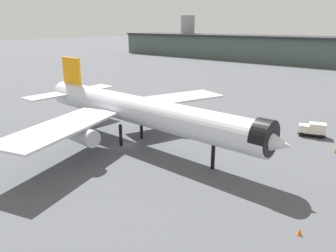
# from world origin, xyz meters

# --- Properties ---
(ground) EXTENTS (900.00, 900.00, 0.00)m
(ground) POSITION_xyz_m (0.00, 0.00, 0.00)
(ground) COLOR #4C4F54
(airliner_near_gate) EXTENTS (60.76, 55.30, 16.02)m
(airliner_near_gate) POSITION_xyz_m (2.32, 2.06, 7.05)
(airliner_near_gate) COLOR silver
(airliner_near_gate) RESTS_ON ground
(terminal_building) EXTENTS (235.25, 51.41, 29.74)m
(terminal_building) POSITION_xyz_m (-35.12, 171.54, 8.41)
(terminal_building) COLOR #475651
(terminal_building) RESTS_ON ground
(service_truck_front) EXTENTS (5.86, 3.54, 3.00)m
(service_truck_front) POSITION_xyz_m (29.50, 28.10, 1.59)
(service_truck_front) COLOR black
(service_truck_front) RESTS_ON ground
(baggage_tug_wing) EXTENTS (3.36, 2.21, 1.85)m
(baggage_tug_wing) POSITION_xyz_m (-21.98, 29.30, 0.97)
(baggage_tug_wing) COLOR black
(baggage_tug_wing) RESTS_ON ground
(traffic_cone_near_nose) EXTENTS (0.63, 0.63, 0.79)m
(traffic_cone_near_nose) POSITION_xyz_m (36.82, -9.57, 0.39)
(traffic_cone_near_nose) COLOR #F2600C
(traffic_cone_near_nose) RESTS_ON ground
(traffic_cone_wingtip) EXTENTS (0.60, 0.60, 0.75)m
(traffic_cone_wingtip) POSITION_xyz_m (35.48, 20.55, 0.38)
(traffic_cone_wingtip) COLOR #F2600C
(traffic_cone_wingtip) RESTS_ON ground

